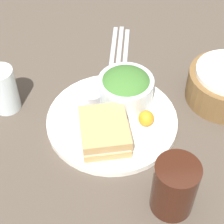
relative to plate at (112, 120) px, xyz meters
The scene contains 11 objects.
ground_plane 0.01m from the plate, ahead, with size 4.00×4.00×0.00m, color #4C4238.
plate is the anchor object (origin of this frame).
sandwich 0.07m from the plate, 23.26° to the right, with size 0.12×0.10×0.05m.
salad_bowl 0.08m from the plate, 145.02° to the left, with size 0.13×0.13×0.08m.
dressing_cup 0.07m from the plate, 146.15° to the right, with size 0.05×0.05×0.03m, color #B7B7BC.
orange_wedge 0.08m from the plate, 69.22° to the left, with size 0.04×0.04×0.04m, color orange.
drink_glass 0.25m from the plate, 20.36° to the left, with size 0.08×0.08×0.12m, color #38190F.
fork 0.29m from the plate, behind, with size 0.18×0.01×0.01m, color #B2B2B7.
knife 0.29m from the plate, 167.55° to the left, with size 0.19×0.01×0.01m, color #B2B2B7.
spoon 0.29m from the plate, 163.97° to the left, with size 0.16×0.01×0.01m, color #B2B2B7.
water_glass 0.26m from the plate, 109.48° to the right, with size 0.06×0.06×0.11m, color silver.
Camera 1 is at (0.57, -0.08, 0.65)m, focal length 60.00 mm.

